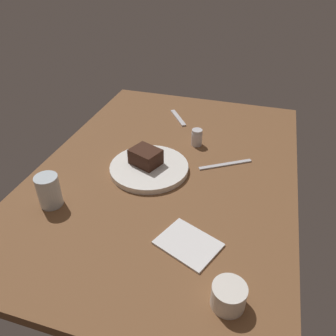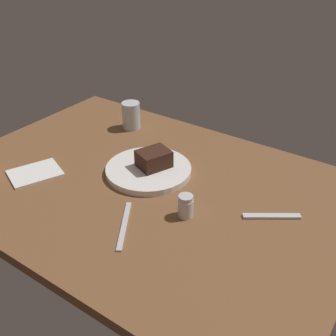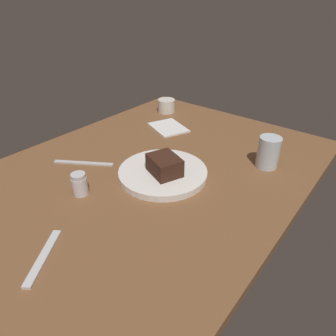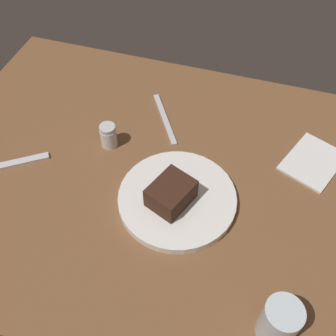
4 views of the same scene
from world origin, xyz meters
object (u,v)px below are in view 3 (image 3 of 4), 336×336
object	(u,v)px
butter_knife	(84,163)
water_glass	(268,152)
dessert_plate	(163,173)
folded_napkin	(168,127)
salt_shaker	(80,184)
chocolate_cake_slice	(164,165)
coffee_cup	(166,106)
dessert_spoon	(43,257)

from	to	relation	value
butter_knife	water_glass	bearing A→B (deg)	-174.97
dessert_plate	folded_napkin	world-z (taller)	dessert_plate
folded_napkin	butter_knife	bearing A→B (deg)	174.81
salt_shaker	folded_napkin	world-z (taller)	salt_shaker
water_glass	salt_shaker	bearing A→B (deg)	143.85
salt_shaker	butter_knife	size ratio (longest dim) A/B	0.33
dessert_plate	chocolate_cake_slice	size ratio (longest dim) A/B	2.79
chocolate_cake_slice	water_glass	world-z (taller)	water_glass
dessert_plate	salt_shaker	bearing A→B (deg)	151.32
coffee_cup	butter_knife	distance (cm)	52.76
chocolate_cake_slice	dessert_spoon	bearing A→B (deg)	179.22
dessert_spoon	folded_napkin	bearing A→B (deg)	162.76
chocolate_cake_slice	salt_shaker	distance (cm)	23.61
chocolate_cake_slice	salt_shaker	world-z (taller)	chocolate_cake_slice
chocolate_cake_slice	butter_knife	distance (cm)	27.34
folded_napkin	chocolate_cake_slice	bearing A→B (deg)	-142.94
water_glass	dessert_plate	bearing A→B (deg)	138.40
salt_shaker	water_glass	bearing A→B (deg)	-36.15
coffee_cup	folded_napkin	bearing A→B (deg)	-138.67
chocolate_cake_slice	water_glass	distance (cm)	32.23
salt_shaker	water_glass	world-z (taller)	water_glass
chocolate_cake_slice	water_glass	bearing A→B (deg)	-38.47
dessert_plate	salt_shaker	size ratio (longest dim) A/B	4.15
water_glass	folded_napkin	xyz separation A→B (cm)	(3.66, 41.87, -4.58)
salt_shaker	butter_knife	world-z (taller)	salt_shaker
dessert_plate	water_glass	world-z (taller)	water_glass
dessert_plate	butter_knife	xyz separation A→B (cm)	(-10.42, 23.84, -0.72)
folded_napkin	coffee_cup	bearing A→B (deg)	41.33
chocolate_cake_slice	folded_napkin	distance (cm)	36.45
coffee_cup	dessert_spoon	xyz separation A→B (cm)	(-81.14, -33.33, -2.44)
salt_shaker	coffee_cup	xyz separation A→B (cm)	(62.35, 21.03, -0.30)
coffee_cup	dessert_plate	bearing A→B (deg)	-142.08
butter_knife	chocolate_cake_slice	bearing A→B (deg)	168.07
dessert_spoon	butter_knife	bearing A→B (deg)	-174.39
dessert_plate	butter_knife	distance (cm)	26.03
dessert_plate	water_glass	distance (cm)	32.64
dessert_plate	dessert_spoon	distance (cm)	39.58
dessert_plate	coffee_cup	xyz separation A→B (cm)	(41.58, 32.39, 1.82)
water_glass	butter_knife	xyz separation A→B (cm)	(-34.66, 45.35, -4.63)
coffee_cup	chocolate_cake_slice	bearing A→B (deg)	-141.51
chocolate_cake_slice	folded_napkin	size ratio (longest dim) A/B	0.63
dessert_spoon	butter_knife	distance (cm)	38.25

